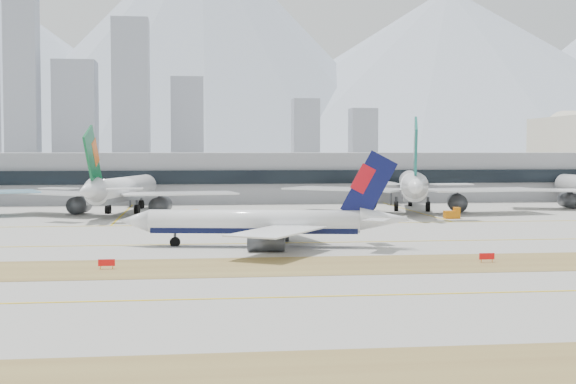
{
  "coord_description": "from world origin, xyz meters",
  "views": [
    {
      "loc": [
        -23.14,
        -139.79,
        15.83
      ],
      "look_at": [
        -3.82,
        18.0,
        7.5
      ],
      "focal_mm": 50.0,
      "sensor_mm": 36.0,
      "label": 1
    }
  ],
  "objects": [
    {
      "name": "apron_markings",
      "position": [
        0.0,
        -53.95,
        0.02
      ],
      "size": [
        360.0,
        122.22,
        0.06
      ],
      "color": "brown",
      "rests_on": "ground"
    },
    {
      "name": "widebody_eva",
      "position": [
        -40.13,
        61.74,
        5.75
      ],
      "size": [
        59.36,
        58.98,
        21.62
      ],
      "rotation": [
        0.0,
        0.0,
        1.36
      ],
      "color": "white",
      "rests_on": "ground"
    },
    {
      "name": "hold_sign_right",
      "position": [
        18.26,
        -32.0,
        0.88
      ],
      "size": [
        2.2,
        0.15,
        1.35
      ],
      "color": "red",
      "rests_on": "ground"
    },
    {
      "name": "gse_b",
      "position": [
        -23.0,
        39.56,
        1.05
      ],
      "size": [
        3.55,
        2.0,
        2.6
      ],
      "color": "orange",
      "rests_on": "ground"
    },
    {
      "name": "widebody_cathay",
      "position": [
        33.67,
        60.71,
        6.32
      ],
      "size": [
        64.66,
        64.5,
        23.76
      ],
      "rotation": [
        0.0,
        0.0,
        1.32
      ],
      "color": "white",
      "rests_on": "ground"
    },
    {
      "name": "ground",
      "position": [
        0.0,
        0.0,
        0.0
      ],
      "size": [
        3000.0,
        3000.0,
        0.0
      ],
      "primitive_type": "plane",
      "color": "#9B9991",
      "rests_on": "ground"
    },
    {
      "name": "gse_c",
      "position": [
        37.08,
        38.88,
        1.05
      ],
      "size": [
        3.55,
        2.0,
        2.6
      ],
      "color": "orange",
      "rests_on": "ground"
    },
    {
      "name": "taxiing_airliner",
      "position": [
        -11.01,
        -9.47,
        3.86
      ],
      "size": [
        47.48,
        40.83,
        16.01
      ],
      "rotation": [
        0.0,
        0.0,
        2.97
      ],
      "color": "white",
      "rests_on": "ground"
    },
    {
      "name": "city_skyline",
      "position": [
        -106.76,
        453.42,
        49.8
      ],
      "size": [
        342.0,
        49.8,
        140.0
      ],
      "color": "gray",
      "rests_on": "ground"
    },
    {
      "name": "hold_sign_left",
      "position": [
        -34.23,
        -32.0,
        0.88
      ],
      "size": [
        2.2,
        0.15,
        1.35
      ],
      "color": "red",
      "rests_on": "ground"
    },
    {
      "name": "mountain_ridge",
      "position": [
        33.0,
        1404.14,
        181.85
      ],
      "size": [
        2830.0,
        1120.0,
        470.0
      ],
      "color": "#9EA8B7",
      "rests_on": "ground"
    },
    {
      "name": "terminal",
      "position": [
        0.0,
        114.84,
        7.5
      ],
      "size": [
        280.0,
        43.1,
        15.0
      ],
      "color": "gray",
      "rests_on": "ground"
    }
  ]
}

